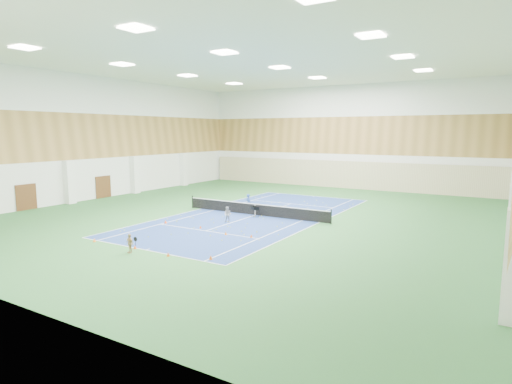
% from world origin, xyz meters
% --- Properties ---
extents(ground, '(40.00, 40.00, 0.00)m').
position_xyz_m(ground, '(0.00, 0.00, 0.00)').
color(ground, '#285E2D').
rests_on(ground, ground).
extents(room_shell, '(36.00, 40.00, 12.00)m').
position_xyz_m(room_shell, '(0.00, 0.00, 6.00)').
color(room_shell, white).
rests_on(room_shell, ground).
extents(wood_cladding, '(36.00, 40.00, 8.00)m').
position_xyz_m(wood_cladding, '(0.00, 0.00, 8.00)').
color(wood_cladding, '#A0773B').
rests_on(wood_cladding, room_shell).
extents(ceiling_light_grid, '(21.40, 25.40, 0.06)m').
position_xyz_m(ceiling_light_grid, '(0.00, 0.00, 11.92)').
color(ceiling_light_grid, white).
rests_on(ceiling_light_grid, room_shell).
extents(court_surface, '(10.97, 23.77, 0.01)m').
position_xyz_m(court_surface, '(0.00, 0.00, 0.01)').
color(court_surface, navy).
rests_on(court_surface, ground).
extents(tennis_balls_scatter, '(10.57, 22.77, 0.07)m').
position_xyz_m(tennis_balls_scatter, '(0.00, 0.00, 0.05)').
color(tennis_balls_scatter, '#C9D424').
rests_on(tennis_balls_scatter, ground).
extents(tennis_net, '(12.80, 0.10, 1.10)m').
position_xyz_m(tennis_net, '(0.00, 0.00, 0.55)').
color(tennis_net, black).
rests_on(tennis_net, ground).
extents(back_curtain, '(35.40, 0.16, 3.20)m').
position_xyz_m(back_curtain, '(0.00, 19.75, 1.60)').
color(back_curtain, '#C6B793').
rests_on(back_curtain, ground).
extents(door_left_a, '(0.08, 1.80, 2.20)m').
position_xyz_m(door_left_a, '(-17.92, -8.00, 1.10)').
color(door_left_a, '#593319').
rests_on(door_left_a, ground).
extents(door_left_b, '(0.08, 1.80, 2.20)m').
position_xyz_m(door_left_b, '(-17.92, 0.00, 1.10)').
color(door_left_b, '#593319').
rests_on(door_left_b, ground).
extents(coach, '(0.67, 0.56, 1.57)m').
position_xyz_m(coach, '(-1.00, 0.60, 0.79)').
color(coach, navy).
rests_on(coach, ground).
extents(child_court, '(0.65, 0.56, 1.17)m').
position_xyz_m(child_court, '(-0.33, -3.34, 0.58)').
color(child_court, '#92939A').
rests_on(child_court, ground).
extents(child_apron, '(0.67, 0.36, 1.09)m').
position_xyz_m(child_apron, '(-0.36, -12.71, 0.54)').
color(child_apron, tan).
rests_on(child_apron, ground).
extents(ball_cart, '(0.64, 0.64, 0.84)m').
position_xyz_m(ball_cart, '(0.34, -0.60, 0.42)').
color(ball_cart, black).
rests_on(ball_cart, ground).
extents(cone_svc_a, '(0.21, 0.21, 0.24)m').
position_xyz_m(cone_svc_a, '(-4.01, -5.96, 0.12)').
color(cone_svc_a, '#FF480D').
rests_on(cone_svc_a, ground).
extents(cone_svc_b, '(0.18, 0.18, 0.20)m').
position_xyz_m(cone_svc_b, '(-0.79, -5.97, 0.10)').
color(cone_svc_b, '#FF570D').
rests_on(cone_svc_b, ground).
extents(cone_svc_c, '(0.19, 0.19, 0.21)m').
position_xyz_m(cone_svc_c, '(1.78, -6.60, 0.11)').
color(cone_svc_c, orange).
rests_on(cone_svc_c, ground).
extents(cone_svc_d, '(0.18, 0.18, 0.20)m').
position_xyz_m(cone_svc_d, '(3.56, -6.35, 0.10)').
color(cone_svc_d, '#DD4B0B').
rests_on(cone_svc_d, ground).
extents(cone_base_a, '(0.20, 0.20, 0.22)m').
position_xyz_m(cone_base_a, '(-4.03, -12.14, 0.11)').
color(cone_base_a, orange).
rests_on(cone_base_a, ground).
extents(cone_base_b, '(0.19, 0.19, 0.21)m').
position_xyz_m(cone_base_b, '(-0.74, -11.98, 0.10)').
color(cone_base_b, '#FF4F0D').
rests_on(cone_base_b, ground).
extents(cone_base_c, '(0.19, 0.19, 0.21)m').
position_xyz_m(cone_base_c, '(1.89, -12.11, 0.10)').
color(cone_base_c, '#F15A0C').
rests_on(cone_base_c, ground).
extents(cone_base_d, '(0.21, 0.21, 0.24)m').
position_xyz_m(cone_base_d, '(4.22, -11.44, 0.12)').
color(cone_base_d, '#DA560B').
rests_on(cone_base_d, ground).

